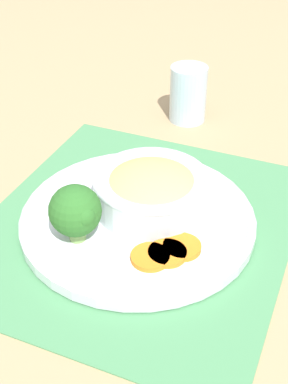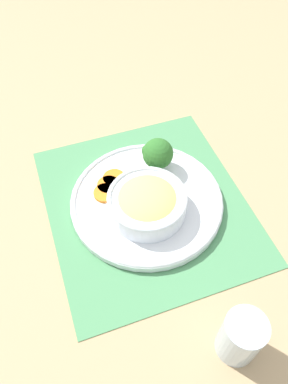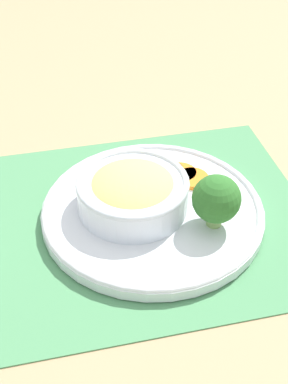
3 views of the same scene
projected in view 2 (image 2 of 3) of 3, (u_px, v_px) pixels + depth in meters
The scene contains 9 objects.
ground_plane at pixel (147, 205), 0.82m from camera, with size 4.00×4.00×0.00m, color tan.
placemat at pixel (147, 204), 0.82m from camera, with size 0.46×0.51×0.00m.
plate at pixel (147, 200), 0.81m from camera, with size 0.33×0.33×0.02m.
bowl at pixel (147, 202), 0.76m from camera, with size 0.16×0.16×0.06m.
broccoli_floret at pixel (158, 154), 0.82m from camera, with size 0.07×0.07×0.08m.
carrot_slice_near at pixel (114, 178), 0.83m from camera, with size 0.05×0.05×0.01m.
carrot_slice_middle at pixel (109, 185), 0.82m from camera, with size 0.05×0.05×0.01m.
carrot_slice_far at pixel (105, 193), 0.81m from camera, with size 0.05×0.05×0.01m.
water_glass at pixel (240, 338), 0.60m from camera, with size 0.07×0.07×0.10m.
Camera 2 is at (-0.12, -0.46, 0.66)m, focal length 35.00 mm.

